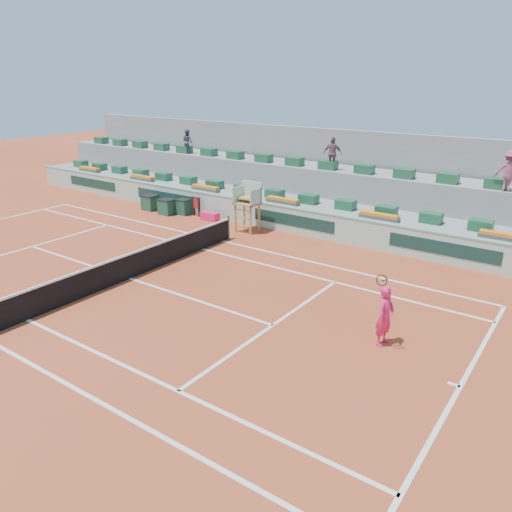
# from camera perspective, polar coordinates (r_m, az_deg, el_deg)

# --- Properties ---
(ground) EXTENTS (90.00, 90.00, 0.00)m
(ground) POSITION_cam_1_polar(r_m,az_deg,el_deg) (19.22, -14.20, -2.52)
(ground) COLOR #99391D
(ground) RESTS_ON ground
(seating_tier_lower) EXTENTS (36.00, 4.00, 1.20)m
(seating_tier_lower) POSITION_cam_1_polar(r_m,az_deg,el_deg) (26.79, 3.20, 5.77)
(seating_tier_lower) COLOR gray
(seating_tier_lower) RESTS_ON ground
(seating_tier_upper) EXTENTS (36.00, 2.40, 2.60)m
(seating_tier_upper) POSITION_cam_1_polar(r_m,az_deg,el_deg) (27.96, 5.00, 7.81)
(seating_tier_upper) COLOR gray
(seating_tier_upper) RESTS_ON ground
(stadium_back_wall) EXTENTS (36.00, 0.40, 4.40)m
(stadium_back_wall) POSITION_cam_1_polar(r_m,az_deg,el_deg) (29.16, 6.68, 10.05)
(stadium_back_wall) COLOR gray
(stadium_back_wall) RESTS_ON ground
(player_bag) EXTENTS (1.00, 0.45, 0.45)m
(player_bag) POSITION_cam_1_polar(r_m,az_deg,el_deg) (26.17, -5.31, 4.52)
(player_bag) COLOR #EE1F63
(player_bag) RESTS_ON ground
(spectator_left) EXTENTS (0.80, 0.67, 1.44)m
(spectator_left) POSITION_cam_1_polar(r_m,az_deg,el_deg) (31.71, -7.83, 12.84)
(spectator_left) COLOR #494854
(spectator_left) RESTS_ON seating_tier_upper
(spectator_mid) EXTENTS (1.02, 0.57, 1.65)m
(spectator_mid) POSITION_cam_1_polar(r_m,az_deg,el_deg) (26.00, 8.76, 11.50)
(spectator_mid) COLOR #734D59
(spectator_mid) RESTS_ON seating_tier_upper
(spectator_right) EXTENTS (1.20, 0.84, 1.70)m
(spectator_right) POSITION_cam_1_polar(r_m,az_deg,el_deg) (23.26, 26.95, 8.68)
(spectator_right) COLOR #924957
(spectator_right) RESTS_ON seating_tier_upper
(court_lines) EXTENTS (23.89, 11.09, 0.01)m
(court_lines) POSITION_cam_1_polar(r_m,az_deg,el_deg) (19.22, -14.20, -2.51)
(court_lines) COLOR white
(court_lines) RESTS_ON ground
(tennis_net) EXTENTS (0.10, 11.97, 1.10)m
(tennis_net) POSITION_cam_1_polar(r_m,az_deg,el_deg) (19.03, -14.33, -1.05)
(tennis_net) COLOR black
(tennis_net) RESTS_ON ground
(advertising_hoarding) EXTENTS (36.00, 0.34, 1.26)m
(advertising_hoarding) POSITION_cam_1_polar(r_m,az_deg,el_deg) (24.99, 0.53, 4.84)
(advertising_hoarding) COLOR #A3CEB9
(advertising_hoarding) RESTS_ON ground
(umpire_chair) EXTENTS (1.10, 0.90, 2.40)m
(umpire_chair) POSITION_cam_1_polar(r_m,az_deg,el_deg) (23.99, -0.89, 6.44)
(umpire_chair) COLOR olive
(umpire_chair) RESTS_ON ground
(seat_row_lower) EXTENTS (32.90, 0.60, 0.44)m
(seat_row_lower) POSITION_cam_1_polar(r_m,az_deg,el_deg) (25.86, 2.16, 7.14)
(seat_row_lower) COLOR #1B5232
(seat_row_lower) RESTS_ON seating_tier_lower
(seat_row_upper) EXTENTS (32.90, 0.60, 0.44)m
(seat_row_upper) POSITION_cam_1_polar(r_m,az_deg,el_deg) (27.17, 4.44, 10.73)
(seat_row_upper) COLOR #1B5232
(seat_row_upper) RESTS_ON seating_tier_upper
(flower_planters) EXTENTS (26.80, 0.36, 0.28)m
(flower_planters) POSITION_cam_1_polar(r_m,az_deg,el_deg) (26.08, -1.60, 7.07)
(flower_planters) COLOR #4A4A4A
(flower_planters) RESTS_ON seating_tier_lower
(drink_cooler_a) EXTENTS (0.72, 0.62, 0.84)m
(drink_cooler_a) POSITION_cam_1_polar(r_m,az_deg,el_deg) (27.50, -8.30, 5.59)
(drink_cooler_a) COLOR #174631
(drink_cooler_a) RESTS_ON ground
(drink_cooler_b) EXTENTS (0.82, 0.71, 0.84)m
(drink_cooler_b) POSITION_cam_1_polar(r_m,az_deg,el_deg) (27.66, -10.17, 5.57)
(drink_cooler_b) COLOR #174631
(drink_cooler_b) RESTS_ON ground
(drink_cooler_c) EXTENTS (0.84, 0.73, 0.84)m
(drink_cooler_c) POSITION_cam_1_polar(r_m,az_deg,el_deg) (28.79, -12.03, 6.00)
(drink_cooler_c) COLOR #174631
(drink_cooler_c) RESTS_ON ground
(towel_rack) EXTENTS (0.58, 0.10, 1.03)m
(towel_rack) POSITION_cam_1_polar(r_m,az_deg,el_deg) (27.04, -6.86, 5.81)
(towel_rack) COLOR black
(towel_rack) RESTS_ON ground
(tennis_player) EXTENTS (0.49, 0.90, 2.28)m
(tennis_player) POSITION_cam_1_polar(r_m,az_deg,el_deg) (14.35, 14.54, -6.59)
(tennis_player) COLOR #EE1F63
(tennis_player) RESTS_ON ground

